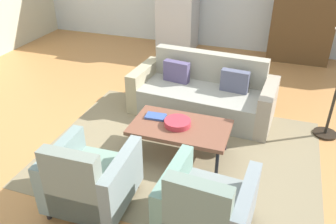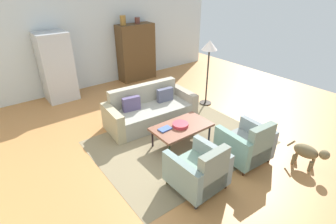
% 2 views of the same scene
% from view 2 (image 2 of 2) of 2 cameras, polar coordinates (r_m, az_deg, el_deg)
% --- Properties ---
extents(ground_plane, '(11.06, 11.06, 0.00)m').
position_cam_2_polar(ground_plane, '(5.57, -0.17, -6.18)').
color(ground_plane, '#BA7D45').
extents(wall_back, '(9.22, 0.12, 2.80)m').
position_cam_2_polar(wall_back, '(8.34, -17.58, 14.65)').
color(wall_back, silver).
rests_on(wall_back, ground).
extents(area_rug, '(3.40, 2.60, 0.01)m').
position_cam_2_polar(area_rug, '(5.49, 2.58, -6.66)').
color(area_rug, '#837456').
rests_on(area_rug, ground).
extents(couch, '(2.15, 1.03, 0.86)m').
position_cam_2_polar(couch, '(6.14, -4.11, 0.32)').
color(couch, gray).
rests_on(couch, ground).
extents(coffee_table, '(1.20, 0.70, 0.43)m').
position_cam_2_polar(coffee_table, '(5.25, 3.02, -3.41)').
color(coffee_table, black).
rests_on(coffee_table, ground).
extents(armchair_left, '(0.83, 0.83, 0.88)m').
position_cam_2_polar(armchair_left, '(4.26, 7.06, -12.93)').
color(armchair_left, '#312B11').
rests_on(armchair_left, ground).
extents(armchair_right, '(0.85, 0.85, 0.88)m').
position_cam_2_polar(armchair_right, '(5.01, 17.03, -7.06)').
color(armchair_right, '#302114').
rests_on(armchair_right, ground).
extents(fruit_bowl, '(0.33, 0.33, 0.07)m').
position_cam_2_polar(fruit_bowl, '(5.20, 2.74, -2.85)').
color(fruit_bowl, '#B62F3C').
rests_on(fruit_bowl, coffee_table).
extents(book_stack, '(0.26, 0.18, 0.03)m').
position_cam_2_polar(book_stack, '(5.10, -0.68, -3.76)').
color(book_stack, '#375193').
rests_on(book_stack, coffee_table).
extents(cabinet, '(1.20, 0.51, 1.80)m').
position_cam_2_polar(cabinet, '(8.76, -7.02, 12.90)').
color(cabinet, '#543A1F').
rests_on(cabinet, ground).
extents(vase_tall, '(0.18, 0.18, 0.29)m').
position_cam_2_polar(vase_tall, '(8.37, -9.91, 19.31)').
color(vase_tall, olive).
rests_on(vase_tall, cabinet).
extents(vase_round, '(0.17, 0.17, 0.19)m').
position_cam_2_polar(vase_round, '(8.62, -6.80, 19.42)').
color(vase_round, brown).
rests_on(vase_round, cabinet).
extents(refrigerator, '(0.80, 0.73, 1.85)m').
position_cam_2_polar(refrigerator, '(7.73, -23.36, 9.05)').
color(refrigerator, '#B7BABF').
rests_on(refrigerator, ground).
extents(floor_lamp, '(0.40, 0.40, 1.72)m').
position_cam_2_polar(floor_lamp, '(6.73, 9.07, 13.07)').
color(floor_lamp, black).
rests_on(floor_lamp, ground).
extents(dog, '(0.29, 0.71, 0.48)m').
position_cam_2_polar(dog, '(5.31, 28.53, -7.83)').
color(dog, brown).
rests_on(dog, ground).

